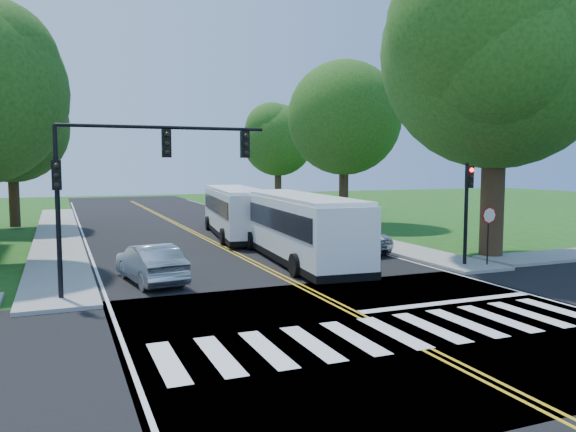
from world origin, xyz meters
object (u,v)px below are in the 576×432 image
signal_nw (132,168)px  bus_lead (298,226)px  suv (349,239)px  dark_sedan (308,232)px  signal_ne (467,200)px  hatchback (151,263)px  bus_follow (235,211)px

signal_nw → bus_lead: 9.42m
bus_lead → suv: bearing=-153.9°
suv → dark_sedan: 4.28m
signal_ne → bus_lead: bearing=144.9°
hatchback → suv: hatchback is taller
bus_follow → signal_nw: bearing=68.3°
suv → bus_follow: bearing=-73.7°
signal_nw → bus_lead: signal_nw is taller
bus_follow → hatchback: (-7.01, -11.97, -0.85)m
bus_lead → suv: (3.48, 1.37, -0.96)m
bus_follow → dark_sedan: size_ratio=3.10×
bus_follow → dark_sedan: bus_follow is taller
signal_nw → bus_follow: bearing=60.6°
bus_lead → hatchback: bearing=23.1°
bus_lead → hatchback: (-7.08, -2.35, -0.89)m
bus_lead → hatchback: size_ratio=2.70×
bus_follow → hatchback: bus_follow is taller
hatchback → suv: 11.20m
signal_nw → suv: signal_nw is taller
bus_follow → dark_sedan: bearing=136.0°
hatchback → dark_sedan: bearing=-150.5°
signal_ne → suv: bearing=115.1°
bus_lead → dark_sedan: bearing=-114.0°
suv → hatchback: bearing=12.4°
bus_follow → hatchback: 13.89m
signal_ne → suv: 6.67m
signal_ne → hatchback: signal_ne is taller
bus_follow → suv: (3.55, -8.25, -0.92)m
bus_lead → bus_follow: size_ratio=1.02×
signal_ne → hatchback: (-13.22, 1.96, -2.22)m
signal_nw → hatchback: size_ratio=1.60×
hatchback → dark_sedan: size_ratio=1.17×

